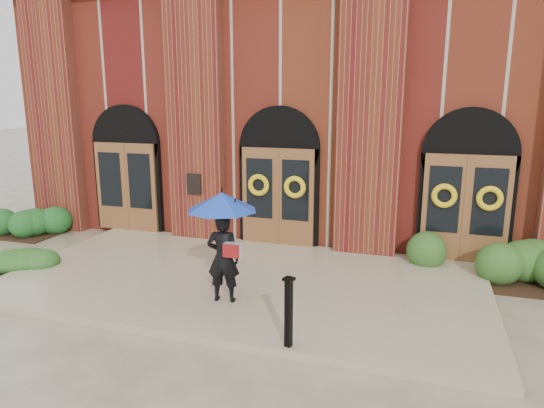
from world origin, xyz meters
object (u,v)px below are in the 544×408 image
at_px(man_with_umbrella, 223,226).
at_px(hedge_wall_left, 6,221).
at_px(metal_post, 289,311).
at_px(hedge_wall_right, 499,264).

relative_size(man_with_umbrella, hedge_wall_left, 0.72).
height_order(metal_post, hedge_wall_left, metal_post).
bearing_deg(hedge_wall_right, man_with_umbrella, -149.86).
relative_size(hedge_wall_left, hedge_wall_right, 0.89).
distance_m(metal_post, hedge_wall_right, 5.51).
bearing_deg(metal_post, man_with_umbrella, 141.44).
relative_size(man_with_umbrella, metal_post, 1.85).
xyz_separation_m(man_with_umbrella, metal_post, (1.62, -1.29, -0.87)).
xyz_separation_m(man_with_umbrella, hedge_wall_right, (5.11, 2.97, -1.19)).
bearing_deg(hedge_wall_right, metal_post, -129.29).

